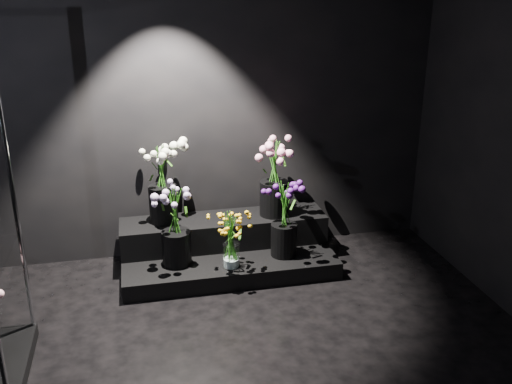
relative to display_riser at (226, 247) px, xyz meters
name	(u,v)px	position (x,y,z in m)	size (l,w,h in m)	color
wall_back	(210,99)	(-0.06, 0.36, 1.23)	(4.00, 4.00, 0.00)	black
display_riser	(226,247)	(0.00, 0.00, 0.00)	(1.80, 0.80, 0.40)	black
bouquet_orange_bells	(231,238)	(-0.01, -0.34, 0.24)	(0.27, 0.27, 0.50)	white
bouquet_lilac	(175,221)	(-0.44, -0.19, 0.36)	(0.41, 0.41, 0.67)	black
bouquet_purple	(284,214)	(0.46, -0.22, 0.36)	(0.38, 0.38, 0.66)	black
bouquet_cream_roses	(162,178)	(-0.51, 0.14, 0.63)	(0.37, 0.37, 0.69)	black
bouquet_pink_roses	(274,174)	(0.45, 0.09, 0.61)	(0.42, 0.42, 0.67)	black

